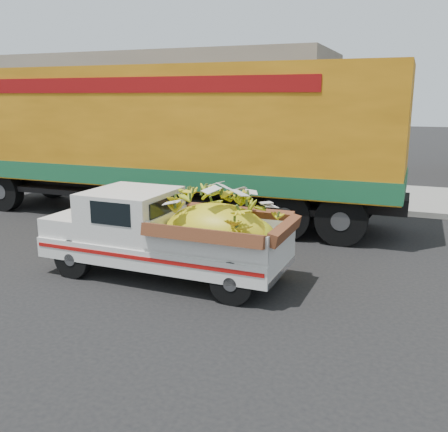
% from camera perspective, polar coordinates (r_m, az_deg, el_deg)
% --- Properties ---
extents(ground, '(100.00, 100.00, 0.00)m').
position_cam_1_polar(ground, '(9.88, -9.11, -4.91)').
color(ground, black).
rests_on(ground, ground).
extents(curb, '(60.00, 0.25, 0.15)m').
position_cam_1_polar(curb, '(14.98, 2.27, 1.86)').
color(curb, gray).
rests_on(curb, ground).
extents(sidewalk, '(60.00, 4.00, 0.14)m').
position_cam_1_polar(sidewalk, '(16.94, 4.65, 3.17)').
color(sidewalk, gray).
rests_on(sidewalk, ground).
extents(building_left, '(18.00, 6.00, 5.00)m').
position_cam_1_polar(building_left, '(25.36, -9.00, 11.98)').
color(building_left, gray).
rests_on(building_left, ground).
extents(pickup_truck, '(4.30, 1.64, 1.49)m').
position_cam_1_polar(pickup_truck, '(8.53, -4.88, -2.09)').
color(pickup_truck, black).
rests_on(pickup_truck, ground).
extents(semi_trailer, '(12.01, 2.61, 3.80)m').
position_cam_1_polar(semi_trailer, '(12.98, -6.75, 9.12)').
color(semi_trailer, black).
rests_on(semi_trailer, ground).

